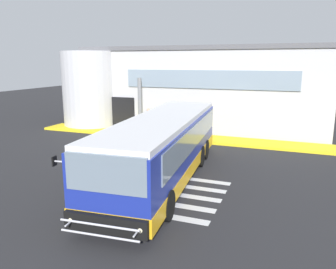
{
  "coord_description": "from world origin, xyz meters",
  "views": [
    {
      "loc": [
        6.31,
        -15.19,
        4.92
      ],
      "look_at": [
        0.84,
        -0.8,
        1.5
      ],
      "focal_mm": 35.01,
      "sensor_mm": 36.0,
      "label": 1
    }
  ],
  "objects": [
    {
      "name": "passenger_by_doorway",
      "position": [
        -2.06,
        4.61,
        1.08
      ],
      "size": [
        0.58,
        0.29,
        1.68
      ],
      "color": "#2D2D33",
      "rests_on": "boarding_curb"
    },
    {
      "name": "safety_bollard_yellow",
      "position": [
        -0.3,
        3.6,
        0.45
      ],
      "size": [
        0.18,
        0.18,
        0.9
      ],
      "primitive_type": "cylinder",
      "color": "yellow",
      "rests_on": "ground"
    },
    {
      "name": "boarding_curb",
      "position": [
        0.0,
        4.8,
        0.07
      ],
      "size": [
        21.49,
        2.0,
        0.15
      ],
      "primitive_type": "cube",
      "color": "yellow",
      "rests_on": "ground"
    },
    {
      "name": "terminal_building",
      "position": [
        -0.66,
        11.55,
        2.99
      ],
      "size": [
        19.29,
        13.8,
        6.0
      ],
      "color": "#B7B7BC",
      "rests_on": "ground"
    },
    {
      "name": "bus_main_foreground",
      "position": [
        1.4,
        -2.83,
        1.33
      ],
      "size": [
        3.49,
        11.39,
        2.7
      ],
      "color": "navy",
      "rests_on": "ground"
    },
    {
      "name": "bay_paint_stripes",
      "position": [
        2.0,
        -4.2,
        0.0
      ],
      "size": [
        4.4,
        3.96,
        0.01
      ],
      "color": "silver",
      "rests_on": "ground"
    },
    {
      "name": "entry_support_column",
      "position": [
        -3.62,
        5.4,
        2.01
      ],
      "size": [
        0.28,
        0.28,
        3.71
      ],
      "primitive_type": "cylinder",
      "color": "slate",
      "rests_on": "boarding_curb"
    },
    {
      "name": "passenger_near_column",
      "position": [
        -2.84,
        5.06,
        1.11
      ],
      "size": [
        0.51,
        0.52,
        1.68
      ],
      "color": "#2D2D33",
      "rests_on": "boarding_curb"
    },
    {
      "name": "ground_plane",
      "position": [
        0.0,
        0.0,
        -0.01
      ],
      "size": [
        80.0,
        90.0,
        0.02
      ],
      "primitive_type": "cube",
      "color": "#232326",
      "rests_on": "ground"
    }
  ]
}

